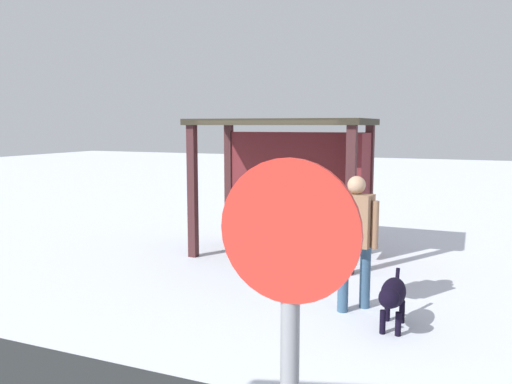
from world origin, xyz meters
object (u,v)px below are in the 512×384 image
object	(u,v)px
bench_left_inside	(259,230)
bench_center_inside	(323,234)
dog	(393,295)
person_walking	(355,232)
bus_shelter	(293,156)

from	to	relation	value
bench_left_inside	bench_center_inside	distance (m)	1.33
bench_left_inside	bench_center_inside	xyz separation A→B (m)	(1.33, -0.00, 0.03)
dog	person_walking	bearing A→B (deg)	138.01
dog	bus_shelter	bearing A→B (deg)	126.75
bench_center_inside	dog	world-z (taller)	bench_center_inside
person_walking	dog	distance (m)	0.98
bench_left_inside	person_walking	world-z (taller)	person_walking
person_walking	dog	xyz separation A→B (m)	(0.57, -0.51, -0.61)
bench_center_inside	person_walking	size ratio (longest dim) A/B	0.61
bus_shelter	bench_center_inside	bearing A→B (deg)	23.71
bench_left_inside	dog	xyz separation A→B (m)	(3.12, -3.35, 0.11)
bus_shelter	bench_left_inside	distance (m)	1.74
bus_shelter	bench_center_inside	world-z (taller)	bus_shelter
bus_shelter	bench_left_inside	size ratio (longest dim) A/B	2.93
bench_left_inside	bus_shelter	bearing A→B (deg)	-16.77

